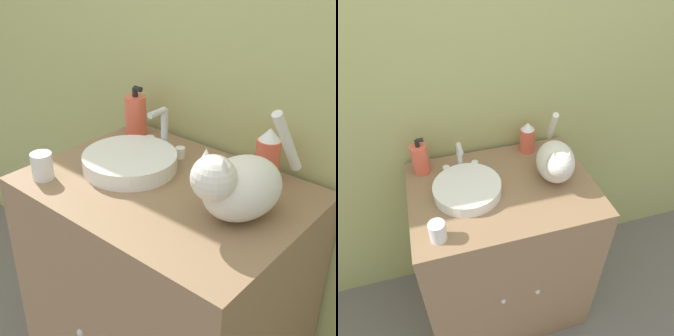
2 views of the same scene
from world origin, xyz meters
TOP-DOWN VIEW (x-y plane):
  - wall_back at (0.00, 0.63)m, footprint 6.00×0.05m
  - vanity_cabinet at (0.00, 0.29)m, footprint 0.81×0.60m
  - sink_basin at (-0.15, 0.30)m, footprint 0.29×0.29m
  - faucet at (-0.15, 0.45)m, footprint 0.17×0.08m
  - cat at (0.24, 0.29)m, footprint 0.22×0.37m
  - soap_bottle at (-0.32, 0.50)m, footprint 0.08×0.08m
  - spray_bottle at (0.19, 0.52)m, footprint 0.07×0.07m
  - cup at (-0.30, 0.09)m, footprint 0.06×0.06m

SIDE VIEW (x-z plane):
  - vanity_cabinet at x=0.00m, z-range 0.00..0.90m
  - sink_basin at x=-0.15m, z-range 0.90..0.95m
  - cup at x=-0.30m, z-range 0.90..0.98m
  - faucet at x=-0.15m, z-range 0.89..1.05m
  - soap_bottle at x=-0.32m, z-range 0.89..1.07m
  - spray_bottle at x=0.19m, z-range 0.90..1.06m
  - cat at x=0.24m, z-range 0.86..1.13m
  - wall_back at x=0.00m, z-range 0.00..2.50m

